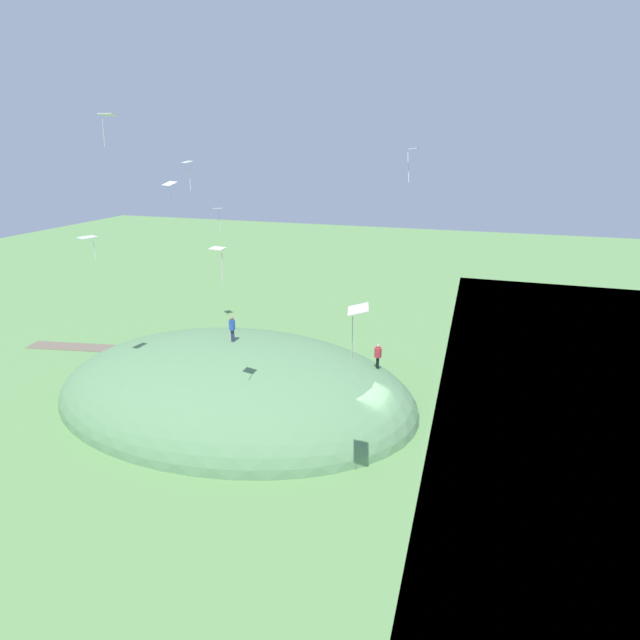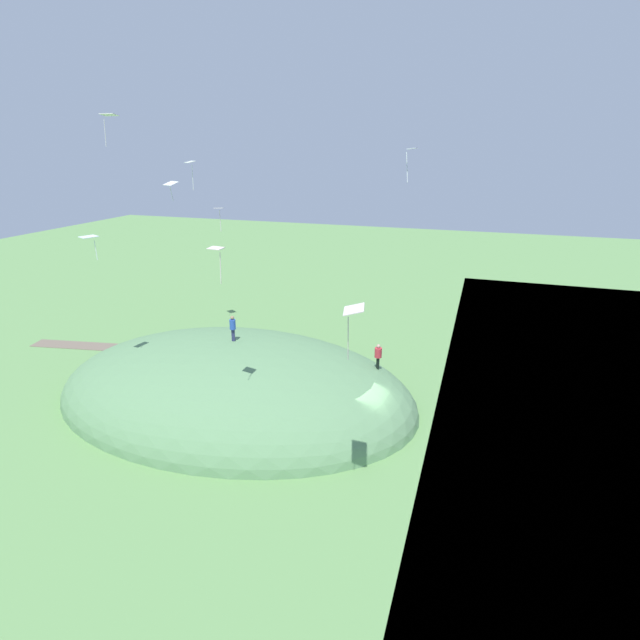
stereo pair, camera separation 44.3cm
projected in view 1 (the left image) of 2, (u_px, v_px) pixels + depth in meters
name	position (u px, v px, depth m)	size (l,w,h in m)	color
ground_plane	(368.00, 428.00, 30.40)	(160.00, 160.00, 0.00)	#629251
grass_hill	(235.00, 398.00, 34.04)	(24.94, 17.15, 7.86)	#608D5D
dirt_path	(101.00, 348.00, 42.39)	(12.73, 1.64, 0.04)	#6E6051
person_watching_kites	(232.00, 326.00, 32.87)	(0.50, 0.50, 1.76)	navy
person_on_hilltop	(378.00, 353.00, 32.63)	(0.63, 0.63, 1.71)	black
kite_0	(413.00, 152.00, 23.24)	(0.56, 0.65, 1.57)	white
kite_1	(218.00, 252.00, 23.30)	(0.78, 0.59, 1.71)	white
kite_2	(107.00, 116.00, 27.55)	(0.94, 0.70, 1.73)	silver
kite_3	(358.00, 311.00, 19.18)	(1.02, 1.30, 2.30)	silver
kite_4	(170.00, 184.00, 30.63)	(1.11, 0.96, 1.22)	white
kite_5	(187.00, 164.00, 39.99)	(1.16, 1.10, 2.29)	silver
kite_6	(218.00, 211.00, 31.37)	(0.72, 0.64, 1.54)	white
kite_7	(88.00, 238.00, 27.85)	(0.91, 1.08, 1.37)	white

